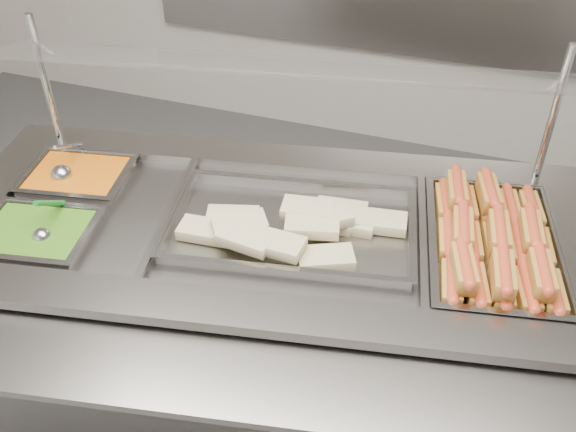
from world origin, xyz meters
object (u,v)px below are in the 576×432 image
(steam_counter, at_px, (273,328))
(serving_spoon, at_px, (44,231))
(pan_hotdogs, at_px, (492,253))
(sneeze_guard, at_px, (282,70))
(pan_wraps, at_px, (291,230))
(ladle, at_px, (62,174))

(steam_counter, xyz_separation_m, serving_spoon, (-0.60, -0.27, 0.48))
(pan_hotdogs, xyz_separation_m, serving_spoon, (-1.24, -0.40, 0.05))
(sneeze_guard, relative_size, pan_wraps, 2.26)
(sneeze_guard, relative_size, pan_hotdogs, 2.77)
(sneeze_guard, bearing_deg, pan_hotdogs, -8.49)
(pan_wraps, bearing_deg, steam_counter, -169.21)
(ladle, distance_m, serving_spoon, 0.30)
(pan_wraps, bearing_deg, sneeze_guard, 116.14)
(sneeze_guard, bearing_deg, serving_spoon, -138.28)
(pan_hotdogs, bearing_deg, steam_counter, -169.21)
(ladle, bearing_deg, steam_counter, -0.01)
(steam_counter, xyz_separation_m, pan_wraps, (0.06, 0.01, 0.44))
(serving_spoon, bearing_deg, ladle, 114.80)
(pan_hotdogs, relative_size, serving_spoon, 3.42)
(steam_counter, relative_size, pan_wraps, 2.70)
(steam_counter, height_order, sneeze_guard, sneeze_guard)
(steam_counter, height_order, ladle, ladle)
(sneeze_guard, bearing_deg, steam_counter, -79.21)
(steam_counter, bearing_deg, serving_spoon, -155.51)
(steam_counter, distance_m, pan_hotdogs, 0.78)
(pan_hotdogs, bearing_deg, serving_spoon, -162.32)
(sneeze_guard, distance_m, pan_hotdogs, 0.81)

